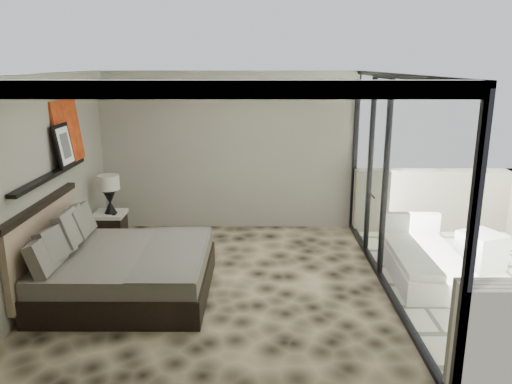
{
  "coord_description": "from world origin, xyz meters",
  "views": [
    {
      "loc": [
        0.54,
        -6.26,
        2.92
      ],
      "look_at": [
        0.5,
        0.4,
        1.2
      ],
      "focal_mm": 35.0,
      "sensor_mm": 36.0,
      "label": 1
    }
  ],
  "objects_px": {
    "ottoman": "(481,250)",
    "lounger": "(423,262)",
    "nightstand": "(111,228)",
    "bed": "(120,268)",
    "table_lamp": "(109,189)"
  },
  "relations": [
    {
      "from": "ottoman",
      "to": "lounger",
      "type": "distance_m",
      "value": 1.0
    },
    {
      "from": "nightstand",
      "to": "ottoman",
      "type": "bearing_deg",
      "value": -3.8
    },
    {
      "from": "lounger",
      "to": "bed",
      "type": "bearing_deg",
      "value": -170.38
    },
    {
      "from": "ottoman",
      "to": "lounger",
      "type": "bearing_deg",
      "value": -161.66
    },
    {
      "from": "bed",
      "to": "lounger",
      "type": "distance_m",
      "value": 4.14
    },
    {
      "from": "ottoman",
      "to": "bed",
      "type": "bearing_deg",
      "value": -170.25
    },
    {
      "from": "lounger",
      "to": "ottoman",
      "type": "bearing_deg",
      "value": 20.27
    },
    {
      "from": "nightstand",
      "to": "ottoman",
      "type": "distance_m",
      "value": 5.83
    },
    {
      "from": "nightstand",
      "to": "bed",
      "type": "bearing_deg",
      "value": -63.79
    },
    {
      "from": "table_lamp",
      "to": "ottoman",
      "type": "distance_m",
      "value": 5.83
    },
    {
      "from": "ottoman",
      "to": "lounger",
      "type": "xyz_separation_m",
      "value": [
        -0.95,
        -0.31,
        -0.05
      ]
    },
    {
      "from": "bed",
      "to": "nightstand",
      "type": "bearing_deg",
      "value": 109.6
    },
    {
      "from": "bed",
      "to": "lounger",
      "type": "height_order",
      "value": "bed"
    },
    {
      "from": "lounger",
      "to": "table_lamp",
      "type": "bearing_deg",
      "value": 166.22
    },
    {
      "from": "nightstand",
      "to": "lounger",
      "type": "relative_size",
      "value": 0.28
    }
  ]
}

